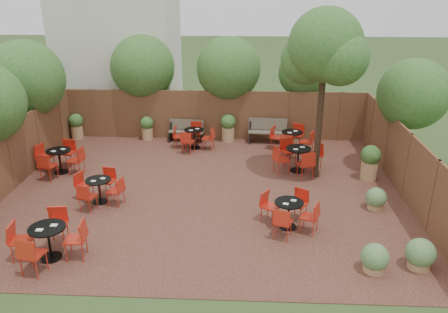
{
  "coord_description": "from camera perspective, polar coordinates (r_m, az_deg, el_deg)",
  "views": [
    {
      "loc": [
        1.19,
        -12.51,
        6.18
      ],
      "look_at": [
        0.57,
        0.5,
        1.0
      ],
      "focal_mm": 36.21,
      "sensor_mm": 36.0,
      "label": 1
    }
  ],
  "objects": [
    {
      "name": "fence_back",
      "position": [
        18.29,
        -1.1,
        5.24
      ],
      "size": [
        12.0,
        0.08,
        2.0
      ],
      "primitive_type": "cube",
      "color": "brown",
      "rests_on": "ground"
    },
    {
      "name": "park_bench_right",
      "position": [
        18.07,
        5.55,
        3.3
      ],
      "size": [
        1.57,
        0.6,
        0.95
      ],
      "rotation": [
        0.0,
        0.0,
        -0.07
      ],
      "color": "brown",
      "rests_on": "courtyard_paving"
    },
    {
      "name": "fence_right",
      "position": [
        14.36,
        22.11,
        -1.12
      ],
      "size": [
        0.08,
        10.0,
        2.0
      ],
      "primitive_type": "cube",
      "color": "brown",
      "rests_on": "ground"
    },
    {
      "name": "fence_left",
      "position": [
        15.33,
        -25.43,
        -0.25
      ],
      "size": [
        0.08,
        10.0,
        2.0
      ],
      "primitive_type": "cube",
      "color": "brown",
      "rests_on": "ground"
    },
    {
      "name": "ground",
      "position": [
        14.0,
        -2.42,
        -4.52
      ],
      "size": [
        80.0,
        80.0,
        0.0
      ],
      "primitive_type": "plane",
      "color": "#354F23",
      "rests_on": "ground"
    },
    {
      "name": "park_bench_left",
      "position": [
        18.2,
        -4.79,
        3.32
      ],
      "size": [
        1.45,
        0.64,
        0.87
      ],
      "rotation": [
        0.0,
        0.0,
        -0.14
      ],
      "color": "brown",
      "rests_on": "courtyard_paving"
    },
    {
      "name": "courtyard_paving",
      "position": [
        13.99,
        -2.42,
        -4.49
      ],
      "size": [
        12.0,
        10.0,
        0.02
      ],
      "primitive_type": "cube",
      "color": "#381E17",
      "rests_on": "ground"
    },
    {
      "name": "low_shrubs",
      "position": [
        11.74,
        20.48,
        -9.62
      ],
      "size": [
        1.7,
        3.6,
        0.72
      ],
      "color": "#A88154",
      "rests_on": "courtyard_paving"
    },
    {
      "name": "courtyard_tree",
      "position": [
        14.19,
        12.61,
        12.83
      ],
      "size": [
        2.51,
        2.41,
        5.41
      ],
      "rotation": [
        0.0,
        0.0,
        -0.4
      ],
      "color": "black",
      "rests_on": "courtyard_paving"
    },
    {
      "name": "bistro_tables",
      "position": [
        14.32,
        -4.41,
        -1.83
      ],
      "size": [
        9.74,
        9.15,
        0.96
      ],
      "color": "black",
      "rests_on": "courtyard_paving"
    },
    {
      "name": "overhang_foliage",
      "position": [
        16.07,
        -11.2,
        8.97
      ],
      "size": [
        15.72,
        10.74,
        2.75
      ],
      "color": "#2E5C1E",
      "rests_on": "ground"
    },
    {
      "name": "planters",
      "position": [
        17.08,
        -1.33,
        2.63
      ],
      "size": [
        11.52,
        4.11,
        1.16
      ],
      "color": "#A88154",
      "rests_on": "courtyard_paving"
    },
    {
      "name": "neighbour_building",
      "position": [
        21.39,
        -13.16,
        15.3
      ],
      "size": [
        5.0,
        4.0,
        8.0
      ],
      "primitive_type": "cube",
      "color": "beige",
      "rests_on": "ground"
    }
  ]
}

